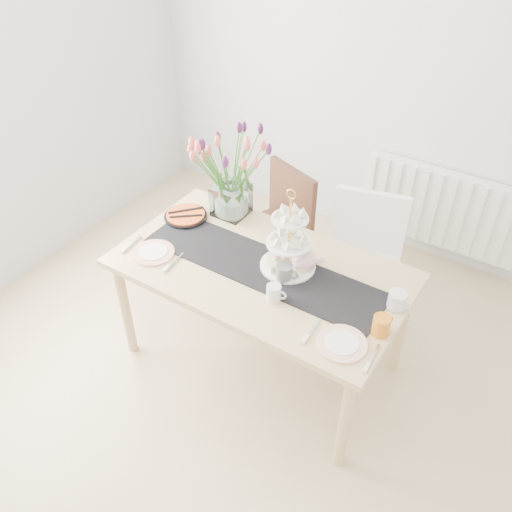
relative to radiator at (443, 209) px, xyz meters
The scene contains 16 objects.
room_shell 2.40m from the radiator, 102.86° to the right, with size 4.50×4.50×4.50m.
radiator is the anchor object (origin of this frame).
dining_table 1.69m from the radiator, 109.92° to the right, with size 1.60×0.90×0.75m.
chair_brown 1.24m from the radiator, 135.38° to the right, with size 0.56×0.56×0.89m.
chair_white 0.94m from the radiator, 104.75° to the right, with size 0.55×0.55×0.92m.
table_runner 1.70m from the radiator, 109.92° to the right, with size 1.40×0.35×0.01m, color black.
tulip_vase 1.74m from the radiator, 129.19° to the right, with size 0.71×0.71×0.61m.
cake_stand 1.62m from the radiator, 106.56° to the right, with size 0.30×0.30×0.45m.
teapot 1.56m from the radiator, 104.03° to the right, with size 0.21×0.17×0.14m, color silver, non-canonical shape.
cream_jug 1.52m from the radiator, 83.62° to the right, with size 0.09×0.09×0.09m, color silver.
tart_tin 1.90m from the radiator, 130.20° to the right, with size 0.26×0.26×0.03m.
mug_grey 1.69m from the radiator, 104.33° to the right, with size 0.09×0.09×0.10m, color slate.
mug_white 1.83m from the radiator, 102.17° to the right, with size 0.08×0.08×0.09m, color silver.
mug_orange 1.73m from the radiator, 84.31° to the right, with size 0.09×0.09×0.10m, color #CB6D16.
plate_left 2.16m from the radiator, 122.37° to the right, with size 0.24×0.24×0.01m, color white.
plate_right 1.87m from the radiator, 88.55° to the right, with size 0.24×0.24×0.01m, color white.
Camera 1 is at (1.14, -1.30, 2.65)m, focal length 38.00 mm.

